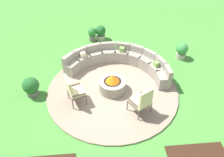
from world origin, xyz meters
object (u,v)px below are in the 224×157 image
object	(u,v)px
potted_plant_3	(182,50)
lounge_chair_front_left	(74,90)
fire_pit	(113,84)
potted_plant_4	(31,86)
lounge_chair_front_right	(142,101)
potted_plant_0	(92,34)
curved_stone_bench	(120,61)
potted_plant_1	(101,32)

from	to	relation	value
potted_plant_3	lounge_chair_front_left	bearing A→B (deg)	-152.45
fire_pit	potted_plant_4	xyz separation A→B (m)	(-2.89, 0.08, 0.07)
lounge_chair_front_right	potted_plant_0	world-z (taller)	lounge_chair_front_right
curved_stone_bench	potted_plant_1	bearing A→B (deg)	104.72
potted_plant_1	potted_plant_4	distance (m)	4.53
lounge_chair_front_left	potted_plant_1	size ratio (longest dim) A/B	1.59
lounge_chair_front_right	potted_plant_3	xyz separation A→B (m)	(2.31, 3.04, -0.21)
lounge_chair_front_left	potted_plant_0	distance (m)	4.17
lounge_chair_front_right	potted_plant_1	xyz separation A→B (m)	(-1.06, 4.92, -0.23)
fire_pit	lounge_chair_front_right	bearing A→B (deg)	-54.63
potted_plant_4	fire_pit	bearing A→B (deg)	-1.61
potted_plant_4	lounge_chair_front_right	bearing A→B (deg)	-18.61
curved_stone_bench	lounge_chair_front_left	bearing A→B (deg)	-134.30
potted_plant_1	lounge_chair_front_left	bearing A→B (deg)	-104.97
potted_plant_3	potted_plant_4	distance (m)	6.30
potted_plant_4	curved_stone_bench	bearing A→B (deg)	20.65
lounge_chair_front_left	potted_plant_3	size ratio (longest dim) A/B	1.54
lounge_chair_front_left	potted_plant_1	bearing A→B (deg)	146.02
potted_plant_0	potted_plant_3	size ratio (longest dim) A/B	0.94
curved_stone_bench	potted_plant_0	xyz separation A→B (m)	(-1.04, 2.29, 0.01)
lounge_chair_front_left	potted_plant_0	xyz separation A→B (m)	(0.73, 4.10, -0.25)
fire_pit	potted_plant_3	world-z (taller)	fire_pit
curved_stone_bench	potted_plant_1	distance (m)	2.50
curved_stone_bench	potted_plant_3	size ratio (longest dim) A/B	5.44
lounge_chair_front_left	potted_plant_0	bearing A→B (deg)	150.90
curved_stone_bench	potted_plant_1	xyz separation A→B (m)	(-0.64, 2.42, 0.00)
curved_stone_bench	potted_plant_3	xyz separation A→B (m)	(2.73, 0.54, 0.02)
potted_plant_1	potted_plant_0	bearing A→B (deg)	-162.06
potted_plant_1	potted_plant_4	bearing A→B (deg)	-126.05
fire_pit	potted_plant_3	bearing A→B (deg)	30.64
lounge_chair_front_left	fire_pit	bearing A→B (deg)	90.69
lounge_chair_front_right	potted_plant_4	distance (m)	3.93
fire_pit	lounge_chair_front_right	size ratio (longest dim) A/B	0.90
curved_stone_bench	lounge_chair_front_left	size ratio (longest dim) A/B	3.52
fire_pit	potted_plant_4	size ratio (longest dim) A/B	1.28
curved_stone_bench	lounge_chair_front_left	world-z (taller)	lounge_chair_front_left
potted_plant_1	lounge_chair_front_right	bearing A→B (deg)	-77.88
lounge_chair_front_right	potted_plant_3	world-z (taller)	lounge_chair_front_right
lounge_chair_front_right	curved_stone_bench	bearing A→B (deg)	67.01
lounge_chair_front_left	potted_plant_4	size ratio (longest dim) A/B	1.50
potted_plant_4	potted_plant_3	bearing A→B (deg)	16.45
potted_plant_0	potted_plant_3	distance (m)	4.16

